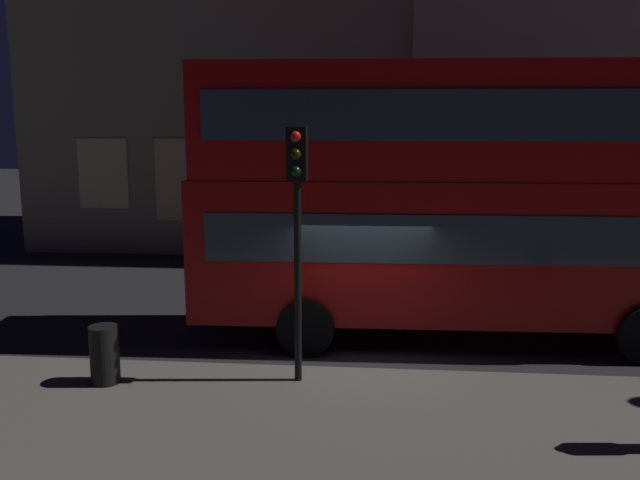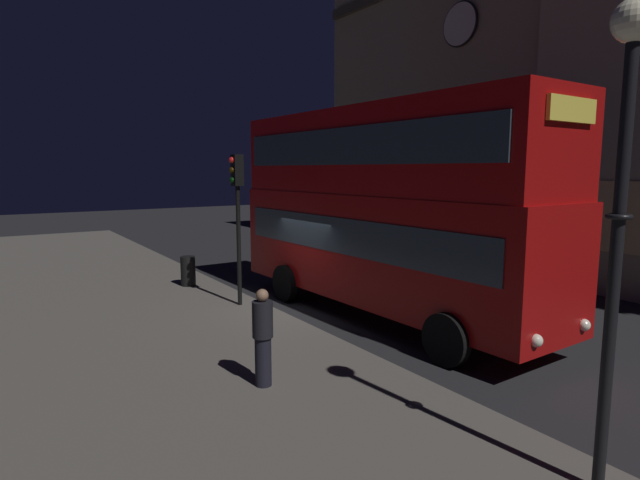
% 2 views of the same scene
% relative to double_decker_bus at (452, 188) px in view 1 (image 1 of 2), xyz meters
% --- Properties ---
extents(ground_plane, '(80.00, 80.00, 0.00)m').
position_rel_double_decker_bus_xyz_m(ground_plane, '(-1.70, -1.27, -3.06)').
color(ground_plane, '#232326').
extents(sidewalk_slab, '(44.00, 7.13, 0.12)m').
position_rel_double_decker_bus_xyz_m(sidewalk_slab, '(-1.70, -5.76, -3.00)').
color(sidewalk_slab, '#5B564F').
rests_on(sidewalk_slab, ground).
extents(building_with_clock, '(15.59, 8.22, 14.66)m').
position_rel_double_decker_bus_xyz_m(building_with_clock, '(-5.19, 11.53, 4.27)').
color(building_with_clock, tan).
rests_on(building_with_clock, ground).
extents(double_decker_bus, '(10.32, 3.01, 5.45)m').
position_rel_double_decker_bus_xyz_m(double_decker_bus, '(0.00, 0.00, 0.00)').
color(double_decker_bus, '#9E0C0C').
rests_on(double_decker_bus, ground).
extents(traffic_light_near_kerb, '(0.32, 0.36, 4.20)m').
position_rel_double_decker_bus_xyz_m(traffic_light_near_kerb, '(-2.71, -2.87, 0.07)').
color(traffic_light_near_kerb, black).
rests_on(traffic_light_near_kerb, sidewalk_slab).
extents(litter_bin, '(0.48, 0.48, 0.97)m').
position_rel_double_decker_bus_xyz_m(litter_bin, '(-5.88, -3.25, -2.45)').
color(litter_bin, black).
rests_on(litter_bin, sidewalk_slab).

